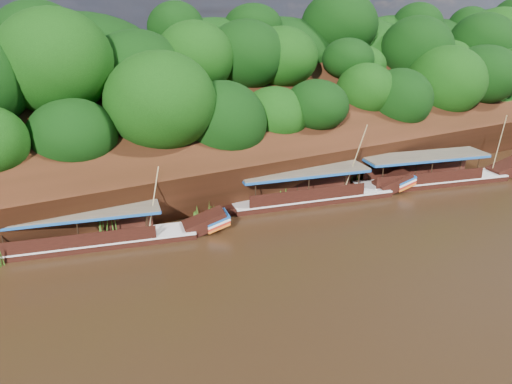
% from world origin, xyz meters
% --- Properties ---
extents(ground, '(160.00, 160.00, 0.00)m').
position_xyz_m(ground, '(0.00, 0.00, 0.00)').
color(ground, black).
rests_on(ground, ground).
extents(riverbank, '(120.00, 30.06, 19.40)m').
position_xyz_m(riverbank, '(-0.01, 22.73, 1.89)').
color(riverbank, black).
rests_on(riverbank, ground).
extents(boat_0, '(16.48, 6.14, 6.43)m').
position_xyz_m(boat_0, '(14.08, 6.11, 0.60)').
color(boat_0, black).
rests_on(boat_0, ground).
extents(boat_1, '(15.43, 5.26, 6.63)m').
position_xyz_m(boat_1, '(2.72, 7.98, 0.60)').
color(boat_1, black).
rests_on(boat_1, ground).
extents(boat_2, '(15.15, 5.45, 5.20)m').
position_xyz_m(boat_2, '(-13.90, 8.60, 0.54)').
color(boat_2, black).
rests_on(boat_2, ground).
extents(reeds, '(51.68, 2.46, 2.01)m').
position_xyz_m(reeds, '(-2.44, 9.46, 0.87)').
color(reeds, '#326018').
rests_on(reeds, ground).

